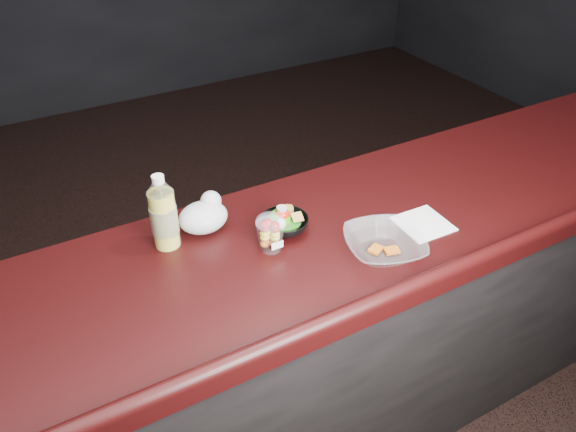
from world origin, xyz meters
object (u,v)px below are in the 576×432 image
object	(u,v)px
fruit_cup	(270,232)
snack_bowl	(284,223)
lemonade_bottle	(164,217)
green_apple	(280,219)
takeout_bowl	(384,245)

from	to	relation	value
fruit_cup	snack_bowl	xyz separation A→B (m)	(0.08, 0.06, -0.04)
lemonade_bottle	green_apple	xyz separation A→B (m)	(0.34, -0.10, -0.07)
snack_bowl	takeout_bowl	bearing A→B (deg)	-49.83
lemonade_bottle	takeout_bowl	world-z (taller)	lemonade_bottle
lemonade_bottle	takeout_bowl	xyz separation A→B (m)	(0.56, -0.36, -0.08)
takeout_bowl	snack_bowl	bearing A→B (deg)	130.17
fruit_cup	snack_bowl	bearing A→B (deg)	37.30
fruit_cup	snack_bowl	world-z (taller)	fruit_cup
green_apple	snack_bowl	distance (m)	0.02
lemonade_bottle	takeout_bowl	size ratio (longest dim) A/B	0.82
lemonade_bottle	green_apple	size ratio (longest dim) A/B	3.18
fruit_cup	green_apple	size ratio (longest dim) A/B	1.63
lemonade_bottle	fruit_cup	size ratio (longest dim) A/B	1.95
lemonade_bottle	fruit_cup	distance (m)	0.32
snack_bowl	takeout_bowl	size ratio (longest dim) A/B	0.58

